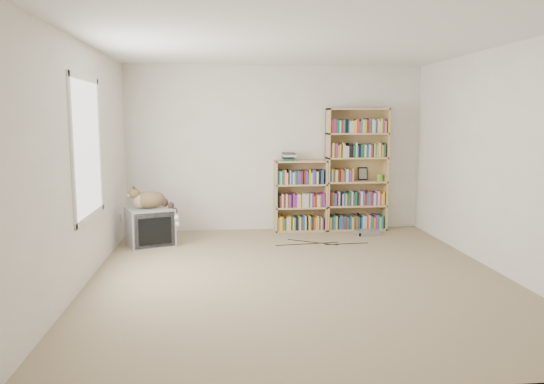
{
  "coord_description": "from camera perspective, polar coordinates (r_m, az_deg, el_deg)",
  "views": [
    {
      "loc": [
        -0.83,
        -5.57,
        1.71
      ],
      "look_at": [
        -0.2,
        1.0,
        0.79
      ],
      "focal_mm": 35.0,
      "sensor_mm": 36.0,
      "label": 1
    }
  ],
  "objects": [
    {
      "name": "bookcase_short",
      "position": [
        8.11,
        3.06,
        -0.68
      ],
      "size": [
        0.79,
        0.3,
        1.08
      ],
      "color": "tan",
      "rests_on": "floor"
    },
    {
      "name": "wall_back",
      "position": [
        8.12,
        0.36,
        4.68
      ],
      "size": [
        4.5,
        0.02,
        2.5
      ],
      "primitive_type": "cube",
      "color": "white",
      "rests_on": "floor"
    },
    {
      "name": "cat",
      "position": [
        7.31,
        -12.64,
        -1.05
      ],
      "size": [
        0.71,
        0.44,
        0.51
      ],
      "rotation": [
        0.0,
        0.0,
        0.35
      ],
      "color": "#372816",
      "rests_on": "crt_tv"
    },
    {
      "name": "ceiling",
      "position": [
        5.68,
        3.05,
        15.9
      ],
      "size": [
        4.5,
        5.0,
        0.02
      ],
      "primitive_type": "cube",
      "color": "white",
      "rests_on": "wall_back"
    },
    {
      "name": "floor_cables",
      "position": [
        7.24,
        4.15,
        -5.73
      ],
      "size": [
        1.2,
        0.7,
        0.01
      ],
      "primitive_type": null,
      "color": "black",
      "rests_on": "floor"
    },
    {
      "name": "wall_front",
      "position": [
        3.21,
        9.51,
        -0.45
      ],
      "size": [
        4.5,
        0.02,
        2.5
      ],
      "primitive_type": "cube",
      "color": "white",
      "rests_on": "floor"
    },
    {
      "name": "bookcase_tall",
      "position": [
        8.23,
        9.04,
        2.06
      ],
      "size": [
        0.93,
        0.3,
        1.86
      ],
      "color": "tan",
      "rests_on": "floor"
    },
    {
      "name": "wall_right",
      "position": [
        6.38,
        23.4,
        3.13
      ],
      "size": [
        0.02,
        5.0,
        2.5
      ],
      "primitive_type": "cube",
      "color": "white",
      "rests_on": "floor"
    },
    {
      "name": "window",
      "position": [
        5.95,
        -19.27,
        4.49
      ],
      "size": [
        0.02,
        1.22,
        1.52
      ],
      "primitive_type": "cube",
      "color": "white",
      "rests_on": "wall_left"
    },
    {
      "name": "floor",
      "position": [
        5.88,
        2.87,
        -8.99
      ],
      "size": [
        4.5,
        5.0,
        0.01
      ],
      "primitive_type": "cube",
      "color": "#9D8A6A",
      "rests_on": "ground"
    },
    {
      "name": "dvd_player",
      "position": [
        7.97,
        10.22,
        -4.31
      ],
      "size": [
        0.38,
        0.31,
        0.08
      ],
      "primitive_type": "cube",
      "rotation": [
        0.0,
        0.0,
        0.25
      ],
      "color": "#A0A0A5",
      "rests_on": "floor"
    },
    {
      "name": "crt_tv",
      "position": [
        7.39,
        -12.99,
        -3.66
      ],
      "size": [
        0.73,
        0.7,
        0.51
      ],
      "rotation": [
        0.0,
        0.0,
        0.37
      ],
      "color": "#9B9B9D",
      "rests_on": "floor"
    },
    {
      "name": "book_stack",
      "position": [
        8.01,
        1.73,
        3.84
      ],
      "size": [
        0.21,
        0.28,
        0.12
      ],
      "primitive_type": "cube",
      "color": "red",
      "rests_on": "bookcase_short"
    },
    {
      "name": "wall_left",
      "position": [
        5.77,
        -19.78,
        2.87
      ],
      "size": [
        0.02,
        5.0,
        2.5
      ],
      "primitive_type": "cube",
      "color": "white",
      "rests_on": "floor"
    },
    {
      "name": "wall_outlet",
      "position": [
        7.78,
        -15.87,
        -2.68
      ],
      "size": [
        0.01,
        0.08,
        0.13
      ],
      "primitive_type": "cube",
      "color": "silver",
      "rests_on": "wall_left"
    },
    {
      "name": "green_mug",
      "position": [
        8.32,
        11.5,
        1.55
      ],
      "size": [
        0.09,
        0.09,
        0.1
      ],
      "primitive_type": "cylinder",
      "color": "#5EB734",
      "rests_on": "bookcase_tall"
    },
    {
      "name": "framed_print",
      "position": [
        8.35,
        9.72,
        1.97
      ],
      "size": [
        0.15,
        0.05,
        0.2
      ],
      "primitive_type": "cube",
      "rotation": [
        -0.17,
        0.0,
        0.0
      ],
      "color": "black",
      "rests_on": "bookcase_tall"
    }
  ]
}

